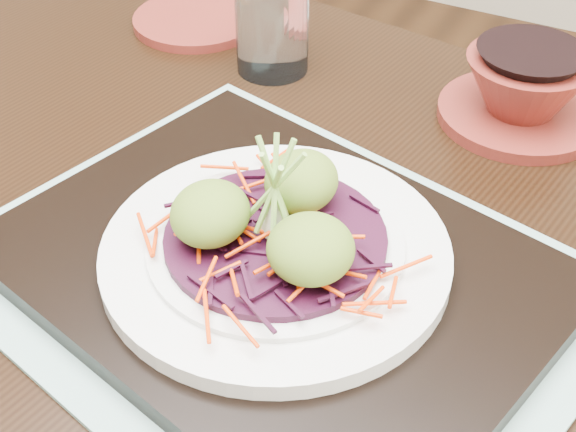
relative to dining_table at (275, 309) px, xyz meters
The scene contains 11 objects.
dining_table is the anchor object (origin of this frame).
placemat 0.11m from the dining_table, 59.41° to the right, with size 0.47×0.37×0.00m, color #7CA098.
serving_tray 0.12m from the dining_table, 59.41° to the right, with size 0.41×0.31×0.02m, color black.
white_plate 0.14m from the dining_table, 59.41° to the right, with size 0.27×0.27×0.02m.
cabbage_bed 0.15m from the dining_table, 59.41° to the right, with size 0.17×0.17×0.01m, color #320A1F.
carrot_julienne 0.16m from the dining_table, 59.41° to the right, with size 0.20×0.20×0.01m, color #EA3804, non-canonical shape.
guacamole_scoops 0.17m from the dining_table, 59.74° to the right, with size 0.15×0.13×0.05m.
scallion_garnish 0.19m from the dining_table, 59.41° to the right, with size 0.06×0.06×0.09m, color #7CB247, non-canonical shape.
terracotta_side_plate 0.41m from the dining_table, 132.32° to the left, with size 0.15×0.15×0.01m, color maroon.
water_glass 0.31m from the dining_table, 118.97° to the left, with size 0.08×0.08×0.11m, color white.
terracotta_bowl_set 0.32m from the dining_table, 63.23° to the left, with size 0.17×0.17×0.07m.
Camera 1 is at (0.30, -0.45, 1.16)m, focal length 50.00 mm.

